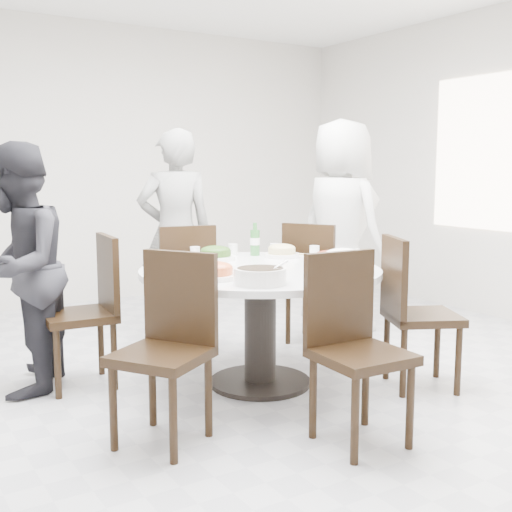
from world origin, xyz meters
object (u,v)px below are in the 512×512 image
chair_ne (317,282)px  soup_bowl (260,276)px  dining_table (260,327)px  chair_nw (79,312)px  diner_middle (175,234)px  diner_right (341,227)px  chair_sw (161,351)px  chair_n (182,286)px  diner_left (18,269)px  chair_se (423,313)px  beverage_bottle (255,239)px  rice_bowl (343,265)px  chair_s (362,351)px

chair_ne → soup_bowl: bearing=100.7°
dining_table → soup_bowl: 0.69m
chair_nw → diner_middle: bearing=133.0°
diner_right → chair_sw: bearing=113.6°
chair_sw → chair_n: bearing=117.5°
chair_n → diner_left: size_ratio=0.62×
chair_ne → diner_middle: (-0.85, 0.77, 0.36)m
dining_table → chair_se: 1.01m
chair_n → beverage_bottle: beverage_bottle is taller
diner_left → soup_bowl: bearing=69.9°
chair_se → soup_bowl: size_ratio=3.34×
chair_se → soup_bowl: (-1.12, 0.12, 0.32)m
dining_table → diner_right: 1.60m
chair_ne → chair_n: size_ratio=1.00×
dining_table → diner_left: (-1.30, 0.67, 0.39)m
dining_table → chair_sw: 1.01m
diner_right → diner_middle: diner_right is taller
chair_sw → rice_bowl: 1.23m
chair_n → diner_right: (1.34, -0.25, 0.41)m
rice_bowl → chair_n: bearing=102.8°
diner_left → soup_bowl: 1.52m
dining_table → chair_s: bearing=-92.7°
chair_sw → chair_s: same height
chair_n → chair_nw: (-0.93, -0.46, 0.00)m
chair_s → chair_sw: bearing=150.4°
dining_table → diner_left: size_ratio=0.98×
chair_n → soup_bowl: (-0.25, -1.50, 0.32)m
chair_nw → chair_se: same height
chair_n → diner_middle: bearing=-96.4°
dining_table → chair_n: size_ratio=1.58×
chair_se → diner_middle: (-0.76, 1.97, 0.36)m
beverage_bottle → chair_ne: bearing=10.1°
chair_n → chair_se: same height
rice_bowl → diner_left: bearing=145.2°
chair_ne → chair_se: 1.20m
chair_nw → chair_se: size_ratio=1.00×
chair_nw → beverage_bottle: bearing=91.8°
diner_left → beverage_bottle: diner_left is taller
chair_se → soup_bowl: chair_se is taller
soup_bowl → beverage_bottle: bearing=59.5°
chair_s → diner_middle: bearing=89.6°
chair_ne → chair_sw: 2.12m
dining_table → chair_ne: (0.92, 0.62, 0.10)m
chair_sw → diner_left: size_ratio=0.62×
chair_sw → diner_middle: diner_middle is taller
chair_n → soup_bowl: size_ratio=3.34×
chair_n → rice_bowl: size_ratio=3.61×
dining_table → diner_right: (1.30, 0.79, 0.51)m
chair_nw → diner_right: 2.32m
chair_nw → soup_bowl: size_ratio=3.34×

